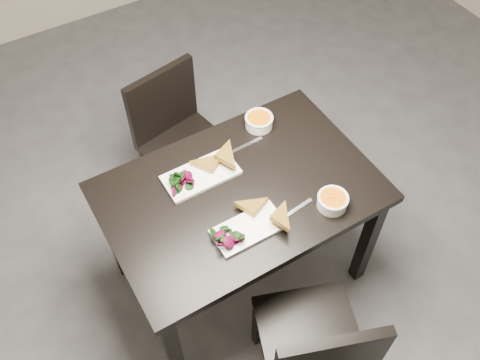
{
  "coord_description": "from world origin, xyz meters",
  "views": [
    {
      "loc": [
        -1.12,
        -1.37,
        2.59
      ],
      "look_at": [
        -0.41,
        -0.18,
        0.82
      ],
      "focal_mm": 39.11,
      "sensor_mm": 36.0,
      "label": 1
    }
  ],
  "objects_px": {
    "chair_near": "(316,348)",
    "plate_near": "(248,229)",
    "plate_far": "(201,175)",
    "table": "(240,203)",
    "soup_bowl_near": "(333,201)",
    "soup_bowl_far": "(259,121)",
    "chair_far": "(178,134)"
  },
  "relations": [
    {
      "from": "plate_far",
      "to": "plate_near",
      "type": "bearing_deg",
      "value": -84.25
    },
    {
      "from": "table",
      "to": "soup_bowl_near",
      "type": "bearing_deg",
      "value": -42.75
    },
    {
      "from": "plate_far",
      "to": "soup_bowl_far",
      "type": "xyz_separation_m",
      "value": [
        0.39,
        0.13,
        0.03
      ]
    },
    {
      "from": "chair_near",
      "to": "soup_bowl_near",
      "type": "bearing_deg",
      "value": 70.04
    },
    {
      "from": "chair_near",
      "to": "soup_bowl_near",
      "type": "height_order",
      "value": "chair_near"
    },
    {
      "from": "chair_near",
      "to": "soup_bowl_far",
      "type": "relative_size",
      "value": 6.18
    },
    {
      "from": "table",
      "to": "chair_far",
      "type": "height_order",
      "value": "chair_far"
    },
    {
      "from": "table",
      "to": "chair_far",
      "type": "relative_size",
      "value": 1.41
    },
    {
      "from": "chair_near",
      "to": "chair_far",
      "type": "relative_size",
      "value": 1.0
    },
    {
      "from": "table",
      "to": "soup_bowl_near",
      "type": "xyz_separation_m",
      "value": [
        0.3,
        -0.27,
        0.13
      ]
    },
    {
      "from": "plate_near",
      "to": "chair_far",
      "type": "bearing_deg",
      "value": 84.69
    },
    {
      "from": "chair_near",
      "to": "plate_near",
      "type": "distance_m",
      "value": 0.56
    },
    {
      "from": "plate_near",
      "to": "soup_bowl_far",
      "type": "relative_size",
      "value": 2.2
    },
    {
      "from": "chair_far",
      "to": "soup_bowl_near",
      "type": "bearing_deg",
      "value": -83.99
    },
    {
      "from": "plate_near",
      "to": "soup_bowl_near",
      "type": "height_order",
      "value": "soup_bowl_near"
    },
    {
      "from": "plate_near",
      "to": "plate_far",
      "type": "xyz_separation_m",
      "value": [
        -0.04,
        0.35,
        0.0
      ]
    },
    {
      "from": "chair_far",
      "to": "plate_far",
      "type": "xyz_separation_m",
      "value": [
        -0.12,
        -0.52,
        0.27
      ]
    },
    {
      "from": "plate_near",
      "to": "soup_bowl_far",
      "type": "xyz_separation_m",
      "value": [
        0.35,
        0.48,
        0.03
      ]
    },
    {
      "from": "soup_bowl_near",
      "to": "plate_far",
      "type": "height_order",
      "value": "soup_bowl_near"
    },
    {
      "from": "table",
      "to": "soup_bowl_far",
      "type": "height_order",
      "value": "soup_bowl_far"
    },
    {
      "from": "plate_near",
      "to": "soup_bowl_near",
      "type": "distance_m",
      "value": 0.38
    },
    {
      "from": "plate_near",
      "to": "soup_bowl_far",
      "type": "height_order",
      "value": "soup_bowl_far"
    },
    {
      "from": "plate_near",
      "to": "soup_bowl_near",
      "type": "relative_size",
      "value": 2.24
    },
    {
      "from": "table",
      "to": "plate_near",
      "type": "xyz_separation_m",
      "value": [
        -0.08,
        -0.2,
        0.11
      ]
    },
    {
      "from": "soup_bowl_near",
      "to": "soup_bowl_far",
      "type": "xyz_separation_m",
      "value": [
        -0.02,
        0.56,
        0.0
      ]
    },
    {
      "from": "chair_near",
      "to": "plate_far",
      "type": "xyz_separation_m",
      "value": [
        -0.07,
        0.84,
        0.27
      ]
    },
    {
      "from": "soup_bowl_near",
      "to": "plate_near",
      "type": "bearing_deg",
      "value": 168.2
    },
    {
      "from": "chair_far",
      "to": "soup_bowl_near",
      "type": "relative_size",
      "value": 6.29
    },
    {
      "from": "plate_far",
      "to": "soup_bowl_far",
      "type": "distance_m",
      "value": 0.41
    },
    {
      "from": "table",
      "to": "chair_near",
      "type": "xyz_separation_m",
      "value": [
        -0.05,
        -0.68,
        -0.17
      ]
    },
    {
      "from": "plate_near",
      "to": "chair_near",
      "type": "bearing_deg",
      "value": -86.47
    },
    {
      "from": "chair_near",
      "to": "plate_near",
      "type": "relative_size",
      "value": 2.81
    }
  ]
}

